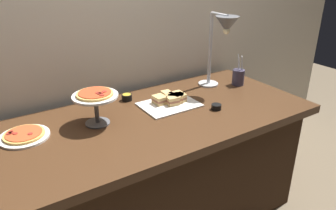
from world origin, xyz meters
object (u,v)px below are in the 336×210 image
heat_lamp (223,32)px  pizza_plate_front (24,135)px  pizza_plate_center (95,99)px  sauce_cup_far (127,97)px  utensil_holder (238,77)px  sauce_cup_near (216,107)px  sandwich_platter (171,100)px

heat_lamp → pizza_plate_front: (-1.26, 0.03, -0.38)m
pizza_plate_center → sauce_cup_far: bearing=36.1°
sauce_cup_far → utensil_holder: (0.79, -0.17, 0.04)m
pizza_plate_front → sauce_cup_far: 0.66m
sauce_cup_near → sauce_cup_far: size_ratio=0.91×
pizza_plate_front → utensil_holder: 1.44m
sauce_cup_far → utensil_holder: utensil_holder is taller
sauce_cup_near → utensil_holder: (0.40, 0.24, 0.04)m
heat_lamp → sauce_cup_far: (-0.61, 0.18, -0.37)m
pizza_plate_front → utensil_holder: bearing=-1.1°
sauce_cup_near → utensil_holder: size_ratio=0.28×
pizza_plate_center → sauce_cup_far: 0.37m
heat_lamp → sauce_cup_near: size_ratio=8.53×
heat_lamp → sauce_cup_near: heat_lamp is taller
heat_lamp → pizza_plate_front: size_ratio=2.05×
sandwich_platter → sauce_cup_far: 0.29m
sauce_cup_near → sauce_cup_far: 0.57m
sandwich_platter → sauce_cup_near: size_ratio=5.76×
heat_lamp → pizza_plate_front: heat_lamp is taller
pizza_plate_center → sauce_cup_near: (0.67, -0.21, -0.13)m
heat_lamp → sauce_cup_near: 0.50m
sandwich_platter → sauce_cup_near: (0.18, -0.21, -0.01)m
pizza_plate_center → sandwich_platter: size_ratio=0.71×
sandwich_platter → sauce_cup_near: bearing=-49.1°
sauce_cup_near → utensil_holder: utensil_holder is taller
sauce_cup_far → sandwich_platter: bearing=-44.4°
pizza_plate_front → utensil_holder: utensil_holder is taller
sauce_cup_far → pizza_plate_front: bearing=-167.2°
pizza_plate_front → sauce_cup_far: size_ratio=3.77×
heat_lamp → pizza_plate_center: 0.93m
pizza_plate_center → sauce_cup_near: 0.71m
pizza_plate_front → sauce_cup_far: sauce_cup_far is taller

